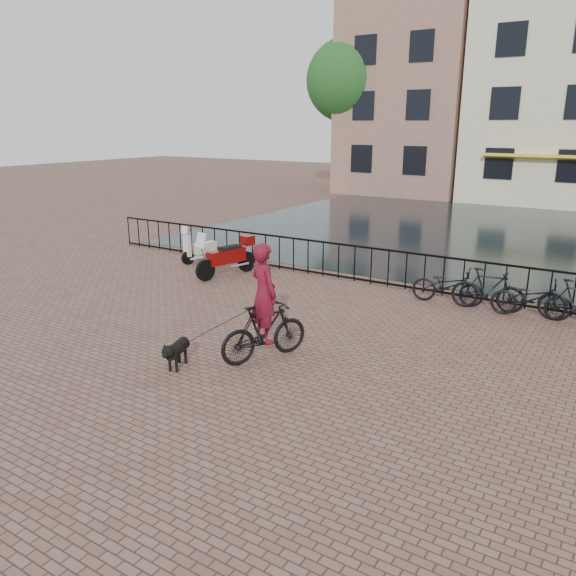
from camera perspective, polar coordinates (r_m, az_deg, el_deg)
The scene contains 13 objects.
ground at distance 9.04m, azimuth -10.52°, elevation -11.92°, with size 100.00×100.00×0.00m, color brown.
canal_water at distance 24.06m, azimuth 18.74°, elevation 5.39°, with size 20.00×20.00×0.00m, color black.
railing at distance 15.27m, azimuth 10.16°, elevation 1.97°, with size 20.00×0.05×1.02m.
canal_house_left at distance 38.09m, azimuth 13.19°, elevation 19.27°, with size 7.50×9.00×12.80m.
canal_house_mid at distance 36.11m, azimuth 25.73°, elevation 17.52°, with size 8.00×9.50×11.80m.
tree_far_left at distance 36.75m, azimuth 6.06°, elevation 20.22°, with size 5.04×5.04×9.27m.
cyclist at distance 10.26m, azimuth -2.45°, elevation -2.16°, with size 1.27×1.94×2.58m.
dog at distance 10.34m, azimuth -11.18°, elevation -6.43°, with size 0.53×0.90×0.58m.
motorcycle at distance 16.14m, azimuth -6.29°, elevation 3.64°, with size 0.91×2.02×1.40m.
scooter at distance 17.97m, azimuth -8.83°, elevation 4.60°, with size 0.66×1.39×1.25m.
parked_bike_0 at distance 14.16m, azimuth 15.92°, elevation 0.23°, with size 0.60×1.72×0.90m, color black.
parked_bike_1 at distance 13.93m, azimuth 19.66°, elevation -0.17°, with size 0.47×1.66×1.00m, color black.
parked_bike_2 at distance 13.78m, azimuth 23.46°, elevation -0.96°, with size 0.60×1.72×0.90m, color black.
Camera 1 is at (5.56, -5.71, 4.25)m, focal length 35.00 mm.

